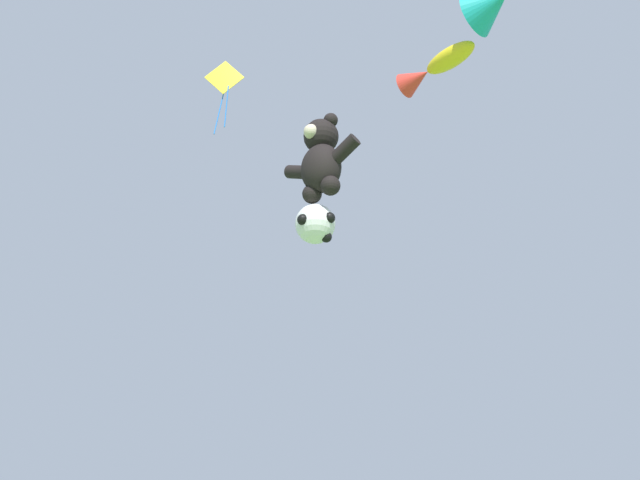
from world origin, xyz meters
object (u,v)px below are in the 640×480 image
(teddy_bear_kite, at_px, (321,158))
(diamond_kite, at_px, (224,83))
(soccer_ball_kite, at_px, (316,224))
(fish_kite_goldfin, at_px, (433,69))

(teddy_bear_kite, height_order, diamond_kite, diamond_kite)
(teddy_bear_kite, xyz_separation_m, diamond_kite, (-2.72, -0.91, 3.24))
(soccer_ball_kite, bearing_deg, fish_kite_goldfin, 14.59)
(teddy_bear_kite, distance_m, soccer_ball_kite, 1.60)
(fish_kite_goldfin, bearing_deg, teddy_bear_kite, -159.02)
(teddy_bear_kite, distance_m, fish_kite_goldfin, 3.37)
(soccer_ball_kite, bearing_deg, diamond_kite, -154.32)
(teddy_bear_kite, xyz_separation_m, soccer_ball_kite, (-0.36, 0.23, -1.54))
(teddy_bear_kite, height_order, soccer_ball_kite, teddy_bear_kite)
(soccer_ball_kite, distance_m, fish_kite_goldfin, 4.60)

